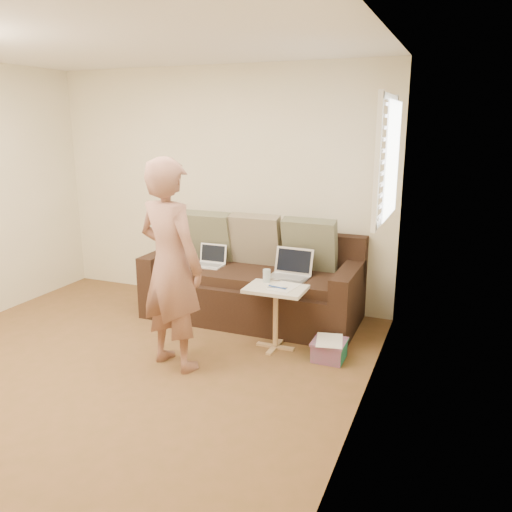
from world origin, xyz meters
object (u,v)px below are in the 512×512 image
sofa (252,279)px  laptop_white (208,266)px  drinking_glass (267,276)px  person (171,265)px  side_table (276,318)px  striped_box (329,350)px  laptop_silver (288,279)px

sofa → laptop_white: sofa is taller
laptop_white → drinking_glass: size_ratio=2.55×
person → side_table: size_ratio=3.02×
sofa → side_table: size_ratio=3.79×
sofa → drinking_glass: bearing=-55.2°
sofa → drinking_glass: sofa is taller
side_table → striped_box: 0.56m
sofa → person: size_ratio=1.25×
laptop_white → striped_box: (1.49, -0.64, -0.43)m
sofa → side_table: bearing=-52.2°
drinking_glass → person: bearing=-126.1°
person → side_table: bearing=-121.3°
sofa → striped_box: (1.00, -0.68, -0.34)m
person → drinking_glass: person is taller
laptop_silver → laptop_white: (-0.93, 0.11, 0.00)m
drinking_glass → laptop_white: bearing=150.9°
sofa → drinking_glass: 0.66m
laptop_silver → laptop_white: size_ratio=1.29×
drinking_glass → laptop_silver: bearing=77.0°
person → laptop_silver: bearing=-104.0°
sofa → striped_box: bearing=-34.1°
laptop_white → striped_box: laptop_white is taller
sofa → striped_box: 1.26m
sofa → laptop_silver: bearing=-18.6°
laptop_silver → side_table: bearing=-81.3°
side_table → drinking_glass: drinking_glass is taller
person → side_table: (0.68, 0.64, -0.59)m
laptop_white → laptop_silver: bearing=-7.1°
laptop_white → side_table: bearing=-31.5°
person → drinking_glass: 0.96m
laptop_white → drinking_glass: 0.97m
sofa → laptop_white: size_ratio=7.19×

